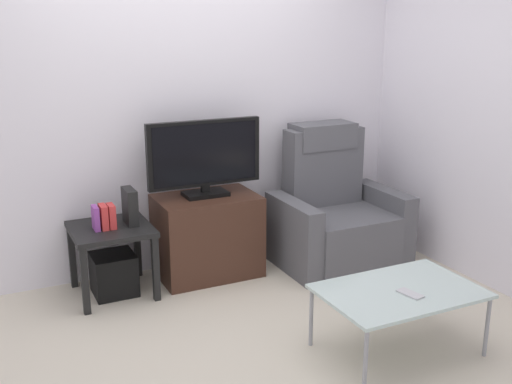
# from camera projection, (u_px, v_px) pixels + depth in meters

# --- Properties ---
(ground_plane) EXTENTS (6.40, 6.40, 0.00)m
(ground_plane) POSITION_uv_depth(u_px,v_px,m) (241.00, 323.00, 3.88)
(ground_plane) COLOR beige
(wall_back) EXTENTS (6.40, 0.06, 2.60)m
(wall_back) POSITION_uv_depth(u_px,v_px,m) (177.00, 99.00, 4.51)
(wall_back) COLOR silver
(wall_back) RESTS_ON ground
(wall_side) EXTENTS (0.06, 4.48, 2.60)m
(wall_side) POSITION_uv_depth(u_px,v_px,m) (480.00, 103.00, 4.32)
(wall_side) COLOR silver
(wall_side) RESTS_ON ground
(tv_stand) EXTENTS (0.74, 0.49, 0.62)m
(tv_stand) POSITION_uv_depth(u_px,v_px,m) (207.00, 236.00, 4.55)
(tv_stand) COLOR #3D2319
(tv_stand) RESTS_ON ground
(television) EXTENTS (0.86, 0.20, 0.56)m
(television) POSITION_uv_depth(u_px,v_px,m) (205.00, 156.00, 4.41)
(television) COLOR black
(television) RESTS_ON tv_stand
(recliner_armchair) EXTENTS (0.98, 0.78, 1.08)m
(recliner_armchair) POSITION_uv_depth(u_px,v_px,m) (335.00, 215.00, 4.82)
(recliner_armchair) COLOR #515156
(recliner_armchair) RESTS_ON ground
(side_table) EXTENTS (0.54, 0.54, 0.50)m
(side_table) POSITION_uv_depth(u_px,v_px,m) (111.00, 238.00, 4.20)
(side_table) COLOR black
(side_table) RESTS_ON ground
(subwoofer_box) EXTENTS (0.29, 0.29, 0.29)m
(subwoofer_box) POSITION_uv_depth(u_px,v_px,m) (114.00, 274.00, 4.27)
(subwoofer_box) COLOR black
(subwoofer_box) RESTS_ON ground
(book_leftmost) EXTENTS (0.03, 0.12, 0.17)m
(book_leftmost) POSITION_uv_depth(u_px,v_px,m) (96.00, 218.00, 4.09)
(book_leftmost) COLOR purple
(book_leftmost) RESTS_ON side_table
(book_middle) EXTENTS (0.04, 0.13, 0.17)m
(book_middle) POSITION_uv_depth(u_px,v_px,m) (103.00, 217.00, 4.12)
(book_middle) COLOR red
(book_middle) RESTS_ON side_table
(book_rightmost) EXTENTS (0.04, 0.12, 0.16)m
(book_rightmost) POSITION_uv_depth(u_px,v_px,m) (111.00, 216.00, 4.14)
(book_rightmost) COLOR red
(book_rightmost) RESTS_ON side_table
(game_console) EXTENTS (0.07, 0.20, 0.25)m
(game_console) POSITION_uv_depth(u_px,v_px,m) (130.00, 206.00, 4.21)
(game_console) COLOR black
(game_console) RESTS_ON side_table
(coffee_table) EXTENTS (0.90, 0.60, 0.39)m
(coffee_table) POSITION_uv_depth(u_px,v_px,m) (400.00, 293.00, 3.46)
(coffee_table) COLOR #B2C6C1
(coffee_table) RESTS_ON ground
(cell_phone) EXTENTS (0.10, 0.16, 0.01)m
(cell_phone) POSITION_uv_depth(u_px,v_px,m) (410.00, 294.00, 3.39)
(cell_phone) COLOR #B7B7BC
(cell_phone) RESTS_ON coffee_table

